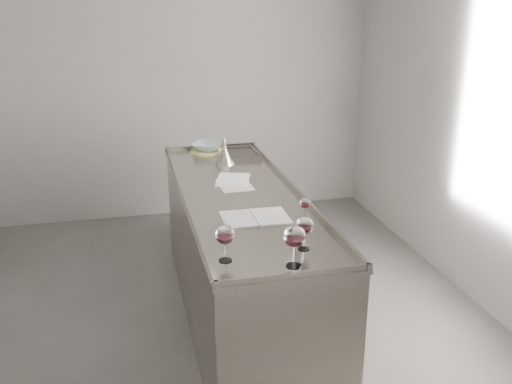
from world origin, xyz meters
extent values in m
cube|color=#504D4B|center=(0.00, 0.00, -0.01)|extent=(4.50, 5.00, 0.02)
cube|color=#989593|center=(0.00, 2.51, 1.40)|extent=(4.50, 0.02, 2.80)
cube|color=gray|center=(0.50, 0.30, 0.46)|extent=(0.75, 2.40, 0.92)
cube|color=gray|center=(0.50, 0.30, 0.93)|extent=(0.77, 2.42, 0.02)
cube|color=gray|center=(0.50, -0.89, 0.96)|extent=(0.77, 0.02, 0.03)
cube|color=gray|center=(0.50, 1.49, 0.96)|extent=(0.77, 0.02, 0.03)
cube|color=gray|center=(0.14, 0.30, 0.96)|extent=(0.02, 2.42, 0.03)
cube|color=gray|center=(0.86, 0.30, 0.96)|extent=(0.02, 2.42, 0.03)
cube|color=#595654|center=(0.68, 1.22, 0.94)|extent=(0.30, 0.38, 0.01)
cylinder|color=white|center=(0.23, -0.64, 0.94)|extent=(0.07, 0.07, 0.00)
cylinder|color=white|center=(0.23, -0.64, 0.99)|extent=(0.01, 0.01, 0.09)
ellipsoid|color=white|center=(0.23, -0.64, 1.08)|extent=(0.09, 0.09, 0.10)
cylinder|color=#3A0714|center=(0.23, -0.64, 1.06)|extent=(0.07, 0.07, 0.02)
cylinder|color=white|center=(0.53, -0.77, 0.94)|extent=(0.08, 0.08, 0.00)
cylinder|color=white|center=(0.53, -0.77, 1.00)|extent=(0.01, 0.01, 0.10)
ellipsoid|color=white|center=(0.53, -0.77, 1.09)|extent=(0.11, 0.11, 0.11)
cylinder|color=#380710|center=(0.53, -0.77, 1.07)|extent=(0.08, 0.08, 0.02)
cylinder|color=white|center=(0.64, -0.60, 0.94)|extent=(0.06, 0.06, 0.00)
cylinder|color=white|center=(0.64, -0.60, 0.99)|extent=(0.01, 0.01, 0.09)
ellipsoid|color=white|center=(0.64, -0.60, 1.07)|extent=(0.09, 0.09, 0.10)
cylinder|color=#33070F|center=(0.64, -0.60, 1.05)|extent=(0.07, 0.07, 0.02)
cylinder|color=white|center=(0.78, -0.20, 0.94)|extent=(0.05, 0.05, 0.00)
cylinder|color=white|center=(0.78, -0.20, 0.97)|extent=(0.01, 0.01, 0.06)
ellipsoid|color=white|center=(0.78, -0.20, 1.03)|extent=(0.06, 0.06, 0.07)
cylinder|color=#39070B|center=(0.78, -0.20, 1.02)|extent=(0.04, 0.04, 0.01)
cube|color=silver|center=(0.40, -0.14, 0.95)|extent=(0.19, 0.27, 0.01)
cube|color=silver|center=(0.59, -0.14, 0.95)|extent=(0.19, 0.27, 0.01)
cylinder|color=white|center=(0.49, -0.14, 0.95)|extent=(0.01, 0.27, 0.01)
cube|color=silver|center=(0.50, 0.50, 0.94)|extent=(0.22, 0.31, 0.00)
cube|color=white|center=(0.51, 0.60, 0.94)|extent=(0.30, 0.37, 0.00)
cylinder|color=beige|center=(0.45, 1.37, 0.95)|extent=(0.30, 0.30, 0.02)
imported|color=#97ABAF|center=(0.45, 1.37, 0.99)|extent=(0.33, 0.33, 0.06)
cone|color=#ACA49A|center=(0.53, 1.00, 1.00)|extent=(0.15, 0.15, 0.13)
cylinder|color=#ACA49A|center=(0.53, 1.00, 1.08)|extent=(0.03, 0.03, 0.03)
cylinder|color=#AE6C30|center=(0.53, 1.00, 1.11)|extent=(0.04, 0.04, 0.02)
cone|color=#ACA49A|center=(0.53, 1.00, 1.13)|extent=(0.03, 0.03, 0.04)
camera|label=1|loc=(-0.22, -3.13, 2.18)|focal=40.00mm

